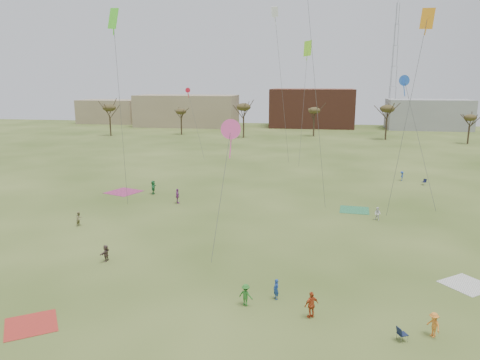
% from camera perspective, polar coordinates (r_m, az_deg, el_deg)
% --- Properties ---
extents(ground, '(260.00, 260.00, 0.00)m').
position_cam_1_polar(ground, '(33.31, -3.57, -13.72)').
color(ground, '#324917').
rests_on(ground, ground).
extents(flyer_near_center, '(1.09, 0.82, 1.51)m').
position_cam_1_polar(flyer_near_center, '(31.07, 0.72, -14.18)').
color(flyer_near_center, '#2B7426').
rests_on(flyer_near_center, ground).
extents(flyer_near_right, '(0.57, 0.63, 1.44)m').
position_cam_1_polar(flyer_near_right, '(31.99, 4.53, -13.47)').
color(flyer_near_right, navy).
rests_on(flyer_near_right, ground).
extents(spectator_fore_a, '(1.07, 0.95, 1.74)m').
position_cam_1_polar(spectator_fore_a, '(29.94, 8.93, -15.17)').
color(spectator_fore_a, '#C74D22').
rests_on(spectator_fore_a, ground).
extents(spectator_fore_b, '(0.69, 0.82, 1.50)m').
position_cam_1_polar(spectator_fore_b, '(49.72, -19.48, -4.59)').
color(spectator_fore_b, '#989260').
rests_on(spectator_fore_b, ground).
extents(spectator_fore_c, '(0.51, 1.32, 1.40)m').
position_cam_1_polar(spectator_fore_c, '(39.64, -16.43, -8.76)').
color(spectator_fore_c, brown).
rests_on(spectator_fore_c, ground).
extents(flyer_mid_b, '(0.95, 1.12, 1.51)m').
position_cam_1_polar(flyer_mid_b, '(29.95, 23.05, -16.32)').
color(flyer_mid_b, orange).
rests_on(flyer_mid_b, ground).
extents(spectator_mid_d, '(0.75, 1.15, 1.82)m').
position_cam_1_polar(spectator_mid_d, '(55.80, -7.83, -2.00)').
color(spectator_mid_d, '#913C8B').
rests_on(spectator_mid_d, ground).
extents(spectator_mid_e, '(0.87, 0.85, 1.41)m').
position_cam_1_polar(spectator_mid_e, '(50.88, 16.82, -4.07)').
color(spectator_mid_e, white).
rests_on(spectator_mid_e, ground).
extents(flyer_far_a, '(0.86, 1.72, 1.78)m').
position_cam_1_polar(flyer_far_a, '(60.96, -10.80, -0.90)').
color(flyer_far_a, '#297B40').
rests_on(flyer_far_a, ground).
extents(flyer_far_c, '(0.58, 0.94, 1.41)m').
position_cam_1_polar(flyer_far_c, '(72.07, 19.58, 0.49)').
color(flyer_far_c, '#22449C').
rests_on(flyer_far_c, ground).
extents(blanket_red, '(4.11, 4.11, 0.03)m').
position_cam_1_polar(blanket_red, '(31.91, -24.68, -16.15)').
color(blanket_red, red).
rests_on(blanket_red, ground).
extents(blanket_cream, '(4.19, 4.19, 0.03)m').
position_cam_1_polar(blanket_cream, '(38.00, 26.52, -11.66)').
color(blanket_cream, silver).
rests_on(blanket_cream, ground).
extents(blanket_plum, '(5.04, 5.04, 0.03)m').
position_cam_1_polar(blanket_plum, '(62.99, -14.34, -1.47)').
color(blanket_plum, '#9F3063').
rests_on(blanket_plum, ground).
extents(blanket_olive, '(3.52, 3.52, 0.03)m').
position_cam_1_polar(blanket_olive, '(54.28, 14.12, -3.66)').
color(blanket_olive, '#2E7F4D').
rests_on(blanket_olive, ground).
extents(camp_chair_center, '(0.71, 0.69, 0.87)m').
position_cam_1_polar(camp_chair_center, '(29.14, 19.60, -17.98)').
color(camp_chair_center, '#141D39').
rests_on(camp_chair_center, ground).
extents(camp_chair_right, '(0.74, 0.74, 0.87)m').
position_cam_1_polar(camp_chair_right, '(70.23, 22.02, -0.37)').
color(camp_chair_right, '#131736').
rests_on(camp_chair_right, ground).
extents(kites_aloft, '(71.80, 56.69, 27.70)m').
position_cam_1_polar(kites_aloft, '(58.43, 4.55, 19.17)').
color(kites_aloft, red).
rests_on(kites_aloft, ground).
extents(tree_line, '(117.44, 49.32, 8.91)m').
position_cam_1_polar(tree_line, '(108.93, 4.50, 8.35)').
color(tree_line, '#3A2B1E').
rests_on(tree_line, ground).
extents(building_tan, '(32.00, 14.00, 10.00)m').
position_cam_1_polar(building_tan, '(150.40, -6.65, 8.60)').
color(building_tan, '#937F60').
rests_on(building_tan, ground).
extents(building_brick, '(26.00, 16.00, 12.00)m').
position_cam_1_polar(building_brick, '(149.36, 8.99, 8.89)').
color(building_brick, brown).
rests_on(building_brick, ground).
extents(building_grey, '(24.00, 12.00, 9.00)m').
position_cam_1_polar(building_grey, '(151.10, 22.46, 7.59)').
color(building_grey, gray).
rests_on(building_grey, ground).
extents(building_tan_west, '(20.00, 12.00, 8.00)m').
position_cam_1_polar(building_tan_west, '(167.71, -15.96, 8.25)').
color(building_tan_west, '#937F60').
rests_on(building_tan_west, ground).
extents(radio_tower, '(1.51, 1.72, 41.00)m').
position_cam_1_polar(radio_tower, '(155.87, 18.67, 13.41)').
color(radio_tower, '#9EA3A8').
rests_on(radio_tower, ground).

